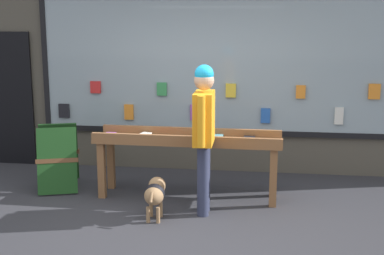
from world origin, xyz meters
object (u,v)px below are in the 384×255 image
(small_dog, at_px, (155,193))
(sandwich_board_sign, at_px, (58,156))
(display_table_main, at_px, (188,145))
(person_browsing, at_px, (204,127))

(small_dog, distance_m, sandwich_board_sign, 1.84)
(sandwich_board_sign, bearing_deg, display_table_main, -22.88)
(display_table_main, xyz_separation_m, small_dog, (-0.27, -0.81, -0.39))
(person_browsing, bearing_deg, display_table_main, 24.89)
(small_dog, xyz_separation_m, sandwich_board_sign, (-1.56, 0.97, 0.13))
(display_table_main, xyz_separation_m, person_browsing, (0.27, -0.56, 0.36))
(person_browsing, bearing_deg, sandwich_board_sign, 70.24)
(small_dog, bearing_deg, sandwich_board_sign, 56.11)
(display_table_main, height_order, person_browsing, person_browsing)
(sandwich_board_sign, bearing_deg, person_browsing, -36.83)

